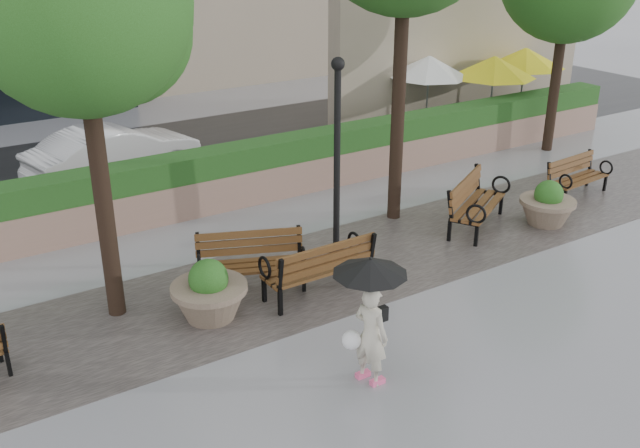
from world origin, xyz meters
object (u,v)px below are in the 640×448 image
bench_1 (251,273)px  bench_3 (476,213)px  bench_2 (319,278)px  car_right (115,154)px  planter_left (210,296)px  planter_right (547,207)px  lamppost (337,178)px  pedestrian (370,309)px  bench_4 (577,185)px

bench_1 → bench_3: bench_3 is taller
bench_2 → car_right: (-1.09, 7.62, 0.40)m
planter_left → planter_right: planter_left is taller
bench_1 → car_right: (-0.21, 6.81, 0.41)m
lamppost → pedestrian: size_ratio=2.05×
bench_4 → lamppost: (-6.75, 0.10, 1.43)m
bench_2 → planter_right: bearing=179.6°
bench_2 → bench_4: (7.71, 0.79, -0.04)m
planter_left → lamppost: size_ratio=0.32×
bench_1 → planter_left: 1.17m
lamppost → car_right: bearing=106.9°
bench_1 → planter_right: bench_1 is taller
planter_right → pedestrian: bearing=-159.0°
bench_4 → planter_right: planter_right is taller
bench_2 → bench_3: (4.38, 0.69, 0.01)m
bench_2 → planter_right: bench_2 is taller
bench_2 → planter_left: bearing=-8.9°
bench_2 → pedestrian: size_ratio=1.04×
bench_2 → lamppost: size_ratio=0.51×
lamppost → pedestrian: lamppost is taller
bench_4 → car_right: size_ratio=0.41×
bench_1 → bench_4: size_ratio=1.15×
planter_right → pedestrian: pedestrian is taller
bench_2 → planter_right: size_ratio=1.68×
planter_right → bench_1: bearing=173.1°
planter_left → car_right: (0.83, 7.34, 0.30)m
lamppost → car_right: 7.11m
bench_4 → car_right: 11.15m
bench_2 → bench_3: size_ratio=0.93×
bench_3 → planter_right: bearing=-55.9°
bench_3 → car_right: bearing=98.6°
bench_2 → bench_4: 7.75m
bench_2 → planter_right: (5.77, 0.01, 0.07)m
bench_3 → bench_2: bearing=159.3°
bench_1 → car_right: car_right is taller
pedestrian → bench_2: bearing=-33.1°
bench_1 → bench_2: bench_2 is taller
bench_4 → planter_left: 9.64m
bench_4 → lamppost: size_ratio=0.45×
planter_left → bench_2: bearing=-8.4°
bench_2 → bench_4: bench_2 is taller
bench_4 → planter_left: planter_left is taller
lamppost → pedestrian: 3.82m
bench_4 → pedestrian: size_ratio=0.92×
planter_right → bench_3: bearing=153.8°
bench_2 → car_right: car_right is taller
bench_3 → lamppost: lamppost is taller
pedestrian → car_right: bearing=-14.3°
bench_1 → planter_left: bearing=-130.3°
bench_4 → pedestrian: pedestrian is taller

